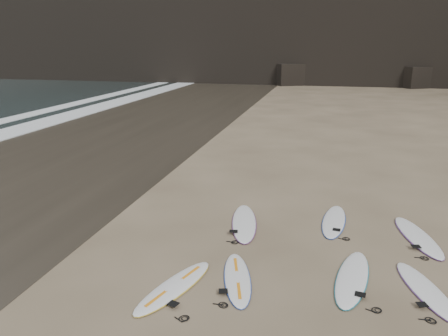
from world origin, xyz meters
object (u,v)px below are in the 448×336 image
object	(u,v)px
surfboard_2	(352,277)
surfboard_6	(334,221)
surfboard_0	(174,286)
surfboard_3	(426,290)
surfboard_7	(418,236)
surfboard_5	(244,222)
surfboard_1	(237,278)

from	to	relation	value
surfboard_2	surfboard_6	distance (m)	3.11
surfboard_0	surfboard_3	bearing A→B (deg)	29.85
surfboard_0	surfboard_7	world-z (taller)	surfboard_7
surfboard_0	surfboard_5	xyz separation A→B (m)	(0.79, 3.61, 0.01)
surfboard_1	surfboard_2	world-z (taller)	surfboard_2
surfboard_1	surfboard_5	distance (m)	3.01
surfboard_5	surfboard_6	xyz separation A→B (m)	(2.45, 0.70, -0.00)
surfboard_2	surfboard_3	size ratio (longest dim) A/B	1.10
surfboard_3	surfboard_6	bearing A→B (deg)	101.74
surfboard_0	surfboard_1	world-z (taller)	surfboard_0
surfboard_2	surfboard_3	bearing A→B (deg)	3.01
surfboard_1	surfboard_7	distance (m)	5.19
surfboard_2	surfboard_3	world-z (taller)	surfboard_2
surfboard_0	surfboard_7	distance (m)	6.54
surfboard_0	surfboard_2	world-z (taller)	surfboard_2
surfboard_3	surfboard_5	xyz separation A→B (m)	(-4.26, 2.56, 0.01)
surfboard_1	surfboard_7	bearing A→B (deg)	21.61
surfboard_3	surfboard_7	bearing A→B (deg)	66.18
surfboard_7	surfboard_6	bearing A→B (deg)	151.70
surfboard_3	surfboard_5	bearing A→B (deg)	131.73
surfboard_0	surfboard_6	xyz separation A→B (m)	(3.24, 4.31, 0.00)
surfboard_7	surfboard_3	bearing A→B (deg)	-109.79
surfboard_7	surfboard_0	bearing A→B (deg)	-158.36
surfboard_0	surfboard_7	size ratio (longest dim) A/B	0.93
surfboard_1	surfboard_7	world-z (taller)	surfboard_7
surfboard_0	surfboard_3	size ratio (longest dim) A/B	1.04
surfboard_0	surfboard_7	xyz separation A→B (m)	(5.36, 3.74, 0.00)
surfboard_1	surfboard_6	xyz separation A→B (m)	(2.04, 3.68, 0.00)
surfboard_0	surfboard_3	xyz separation A→B (m)	(5.05, 1.05, -0.00)
surfboard_2	surfboard_7	world-z (taller)	surfboard_7
surfboard_5	surfboard_7	xyz separation A→B (m)	(4.57, 0.13, -0.00)
surfboard_6	surfboard_7	size ratio (longest dim) A/B	0.95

